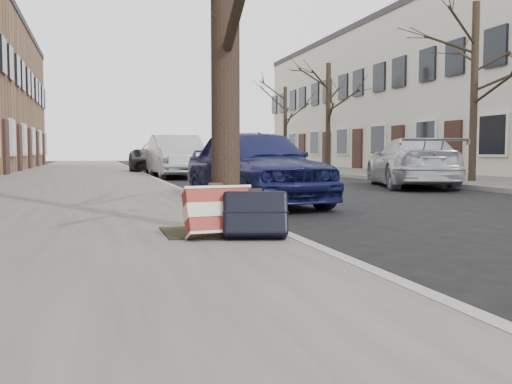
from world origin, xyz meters
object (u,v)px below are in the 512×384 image
object	(u,v)px
suitcase_navy	(255,214)
car_near_front	(255,166)
suitcase_red	(219,212)
car_near_mid	(176,156)

from	to	relation	value
suitcase_navy	car_near_front	world-z (taller)	car_near_front
suitcase_navy	car_near_front	distance (m)	4.90
suitcase_red	suitcase_navy	distance (m)	0.35
suitcase_navy	car_near_mid	size ratio (longest dim) A/B	0.13
suitcase_red	car_near_mid	world-z (taller)	car_near_mid
suitcase_navy	car_near_front	xyz separation A→B (m)	(1.32, 4.71, 0.33)
car_near_mid	suitcase_navy	bearing A→B (deg)	-97.19
suitcase_navy	car_near_front	bearing A→B (deg)	88.68
suitcase_red	car_near_mid	bearing A→B (deg)	77.73
suitcase_navy	car_near_mid	world-z (taller)	car_near_mid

